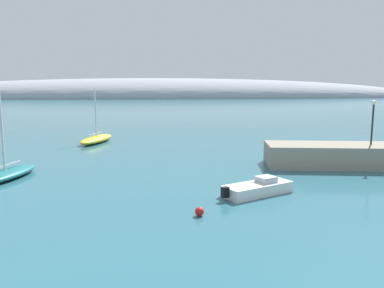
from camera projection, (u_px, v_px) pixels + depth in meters
name	position (u px, v px, depth m)	size (l,w,h in m)	color
distant_ridge	(159.00, 98.00, 256.11)	(376.87, 68.29, 26.28)	#999EA8
sailboat_yellow_mid_mooring	(96.00, 139.00, 49.98)	(4.63, 8.55, 7.07)	yellow
sailboat_teal_outer_mooring	(5.00, 174.00, 30.13)	(4.36, 7.77, 7.57)	#1E6B70
motorboat_white_foreground	(258.00, 188.00, 25.89)	(5.46, 3.89, 1.16)	white
mooring_buoy_red	(199.00, 212.00, 21.53)	(0.52, 0.52, 0.52)	red
harbor_lamp_post	(373.00, 117.00, 34.48)	(0.36, 0.36, 4.03)	black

